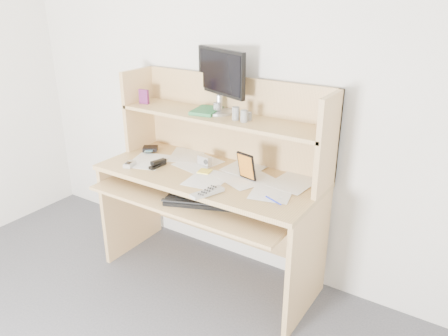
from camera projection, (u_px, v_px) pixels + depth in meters
The scene contains 19 objects.
back_wall at pixel (236, 83), 2.74m from camera, with size 3.60×0.04×2.50m, color silver.
desk at pixel (216, 177), 2.77m from camera, with size 1.40×0.70×1.30m.
paper_clutter at pixel (208, 173), 2.68m from camera, with size 1.32×0.54×0.01m, color white.
keyboard at pixel (208, 200), 2.52m from camera, with size 0.52×0.35×0.03m.
tv_remote at pixel (207, 193), 2.39m from camera, with size 0.05×0.20×0.02m, color #A8A8A3.
flip_phone at pixel (130, 164), 2.78m from camera, with size 0.05×0.10×0.02m, color silver.
stapler at pixel (158, 163), 2.77m from camera, with size 0.04×0.13×0.04m, color black.
wallet at pixel (150, 149), 3.04m from camera, with size 0.10×0.08×0.03m, color black.
sticky_note_pad at pixel (205, 172), 2.69m from camera, with size 0.08×0.08×0.01m, color yellow.
digital_camera at pixel (205, 160), 2.79m from camera, with size 0.09×0.04×0.06m, color silver.
game_case at pixel (246, 166), 2.55m from camera, with size 0.12×0.01×0.17m, color black.
blue_pen at pixel (273, 200), 2.32m from camera, with size 0.01×0.01×0.12m, color #192AC1.
card_box at pixel (144, 97), 2.93m from camera, with size 0.07×0.02×0.10m, color maroon.
shelf_book at pixel (206, 111), 2.74m from camera, with size 0.15×0.21×0.02m, color #378952.
chip_stack_a at pixel (217, 108), 2.72m from camera, with size 0.05×0.05×0.06m, color black.
chip_stack_b at pixel (244, 116), 2.53m from camera, with size 0.04×0.04×0.07m, color white.
chip_stack_c at pixel (249, 116), 2.57m from camera, with size 0.04×0.04×0.05m, color black.
chip_stack_d at pixel (236, 113), 2.57m from camera, with size 0.04×0.04×0.08m, color silver.
monitor at pixel (220, 79), 2.69m from camera, with size 0.43×0.23×0.39m.
Camera 1 is at (1.42, -0.54, 1.80)m, focal length 35.00 mm.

